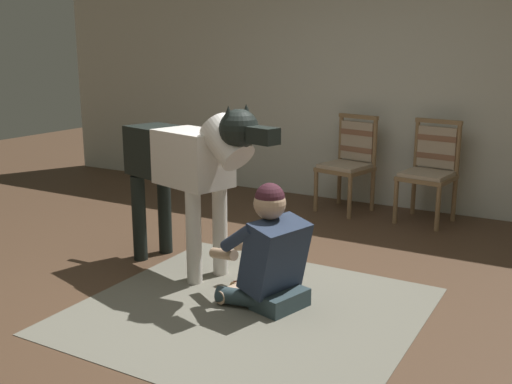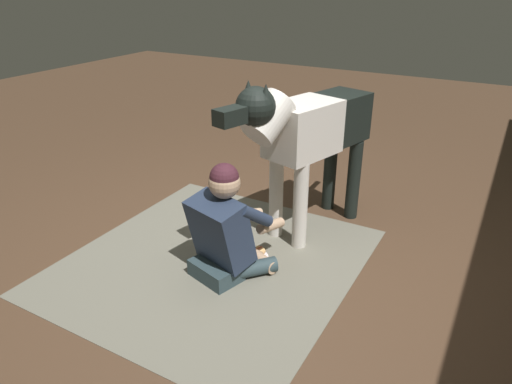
# 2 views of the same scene
# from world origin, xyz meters

# --- Properties ---
(ground_plane) EXTENTS (14.82, 14.82, 0.00)m
(ground_plane) POSITION_xyz_m (0.00, 0.00, 0.00)
(ground_plane) COLOR #4E3726
(area_rug) EXTENTS (2.08, 1.97, 0.01)m
(area_rug) POSITION_xyz_m (0.18, -0.12, 0.00)
(area_rug) COLOR slate
(area_rug) RESTS_ON ground
(person_sitting_on_floor) EXTENTS (0.73, 0.59, 0.82)m
(person_sitting_on_floor) POSITION_xyz_m (0.25, 0.04, 0.34)
(person_sitting_on_floor) COLOR #304147
(person_sitting_on_floor) RESTS_ON ground
(large_dog) EXTENTS (1.61, 0.62, 1.29)m
(large_dog) POSITION_xyz_m (-0.56, 0.27, 0.84)
(large_dog) COLOR silver
(large_dog) RESTS_ON ground
(hot_dog_on_plate) EXTENTS (0.23, 0.23, 0.06)m
(hot_dog_on_plate) POSITION_xyz_m (0.00, 0.11, 0.03)
(hot_dog_on_plate) COLOR white
(hot_dog_on_plate) RESTS_ON ground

